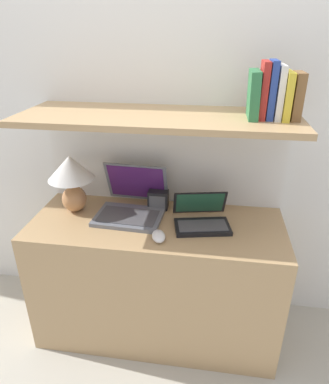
% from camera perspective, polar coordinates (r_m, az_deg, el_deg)
% --- Properties ---
extents(ground_plane, '(12.00, 12.00, 0.00)m').
position_cam_1_polar(ground_plane, '(2.03, -2.52, -26.57)').
color(ground_plane, '#B2AD9E').
extents(wall_back, '(6.00, 0.05, 2.40)m').
position_cam_1_polar(wall_back, '(1.85, 0.18, 13.13)').
color(wall_back, white).
rests_on(wall_back, ground_plane).
extents(desk, '(1.29, 0.51, 0.71)m').
position_cam_1_polar(desk, '(1.95, -1.27, -14.22)').
color(desk, tan).
rests_on(desk, ground_plane).
extents(back_riser, '(1.29, 0.04, 1.22)m').
position_cam_1_polar(back_riser, '(2.02, -0.03, -3.70)').
color(back_riser, white).
rests_on(back_riser, ground_plane).
extents(shelf, '(1.29, 0.46, 0.03)m').
position_cam_1_polar(shelf, '(1.60, -1.17, 12.32)').
color(shelf, tan).
rests_on(shelf, back_riser).
extents(table_lamp, '(0.24, 0.24, 0.31)m').
position_cam_1_polar(table_lamp, '(1.83, -15.27, 2.69)').
color(table_lamp, '#B27A4C').
rests_on(table_lamp, desk).
extents(laptop_large, '(0.36, 0.35, 0.25)m').
position_cam_1_polar(laptop_large, '(1.81, -5.53, -2.12)').
color(laptop_large, slate).
rests_on(laptop_large, desk).
extents(laptop_small, '(0.31, 0.27, 0.16)m').
position_cam_1_polar(laptop_small, '(1.71, 6.18, -4.44)').
color(laptop_small, black).
rests_on(laptop_small, desk).
extents(computer_mouse, '(0.09, 0.11, 0.04)m').
position_cam_1_polar(computer_mouse, '(1.60, -0.99, -7.38)').
color(computer_mouse, white).
rests_on(computer_mouse, desk).
extents(router_box, '(0.11, 0.07, 0.10)m').
position_cam_1_polar(router_box, '(1.86, -1.04, -1.26)').
color(router_box, black).
rests_on(router_box, desk).
extents(book_brown, '(0.04, 0.13, 0.19)m').
position_cam_1_polar(book_brown, '(1.59, 21.17, 14.68)').
color(book_brown, brown).
rests_on(book_brown, shelf).
extents(book_yellow, '(0.03, 0.17, 0.20)m').
position_cam_1_polar(book_yellow, '(1.58, 19.60, 14.91)').
color(book_yellow, gold).
rests_on(book_yellow, shelf).
extents(book_white, '(0.03, 0.14, 0.22)m').
position_cam_1_polar(book_white, '(1.58, 18.53, 15.47)').
color(book_white, silver).
rests_on(book_white, shelf).
extents(book_blue, '(0.03, 0.13, 0.24)m').
position_cam_1_polar(book_blue, '(1.57, 17.36, 15.92)').
color(book_blue, '#284293').
rests_on(book_blue, shelf).
extents(book_red, '(0.03, 0.14, 0.24)m').
position_cam_1_polar(book_red, '(1.56, 16.13, 15.98)').
color(book_red, '#A82823').
rests_on(book_red, shelf).
extents(book_green, '(0.05, 0.18, 0.20)m').
position_cam_1_polar(book_green, '(1.56, 14.61, 15.45)').
color(book_green, '#2D7042').
rests_on(book_green, shelf).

